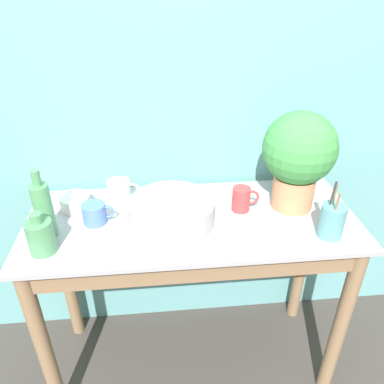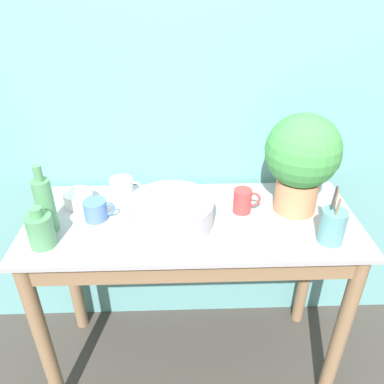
% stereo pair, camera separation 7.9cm
% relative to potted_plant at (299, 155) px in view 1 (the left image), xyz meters
% --- Properties ---
extents(wall_back, '(6.00, 0.05, 2.40)m').
position_rel_potted_plant_xyz_m(wall_back, '(-0.42, 0.27, 0.11)').
color(wall_back, '#609E9E').
rests_on(wall_back, ground_plane).
extents(counter_table, '(1.30, 0.54, 0.86)m').
position_rel_potted_plant_xyz_m(counter_table, '(-0.42, -0.07, -0.43)').
color(counter_table, '#846647').
rests_on(counter_table, ground_plane).
extents(potted_plant, '(0.28, 0.28, 0.40)m').
position_rel_potted_plant_xyz_m(potted_plant, '(0.00, 0.00, 0.00)').
color(potted_plant, tan).
rests_on(potted_plant, counter_table).
extents(bowl_wash_large, '(0.33, 0.33, 0.10)m').
position_rel_potted_plant_xyz_m(bowl_wash_large, '(-0.50, -0.07, -0.18)').
color(bowl_wash_large, '#A8A8B2').
rests_on(bowl_wash_large, counter_table).
extents(bottle_tall, '(0.07, 0.07, 0.27)m').
position_rel_potted_plant_xyz_m(bottle_tall, '(-0.95, -0.11, -0.12)').
color(bottle_tall, '#4C8C59').
rests_on(bottle_tall, counter_table).
extents(bottle_short, '(0.09, 0.09, 0.16)m').
position_rel_potted_plant_xyz_m(bottle_short, '(-0.95, -0.20, -0.17)').
color(bottle_short, '#4C8C59').
rests_on(bottle_short, counter_table).
extents(mug_blue, '(0.12, 0.09, 0.08)m').
position_rel_potted_plant_xyz_m(mug_blue, '(-0.79, -0.04, -0.19)').
color(mug_blue, '#4C70B7').
rests_on(mug_blue, counter_table).
extents(mug_white, '(0.13, 0.10, 0.10)m').
position_rel_potted_plant_xyz_m(mug_white, '(-0.71, 0.10, -0.18)').
color(mug_white, white).
rests_on(mug_white, counter_table).
extents(mug_red, '(0.11, 0.07, 0.10)m').
position_rel_potted_plant_xyz_m(mug_red, '(-0.21, -0.01, -0.18)').
color(mug_red, '#C63838').
rests_on(mug_red, counter_table).
extents(bowl_small_enamel_white, '(0.12, 0.12, 0.06)m').
position_rel_potted_plant_xyz_m(bowl_small_enamel_white, '(-0.89, 0.07, -0.20)').
color(bowl_small_enamel_white, silver).
rests_on(bowl_small_enamel_white, counter_table).
extents(utensil_cup, '(0.09, 0.09, 0.23)m').
position_rel_potted_plant_xyz_m(utensil_cup, '(0.07, -0.21, -0.17)').
color(utensil_cup, '#569399').
rests_on(utensil_cup, counter_table).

